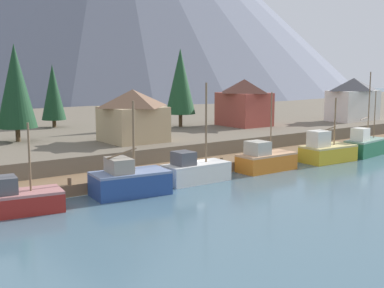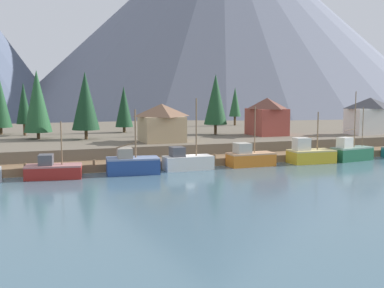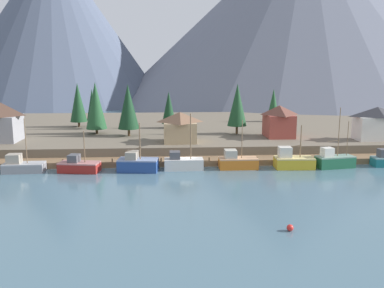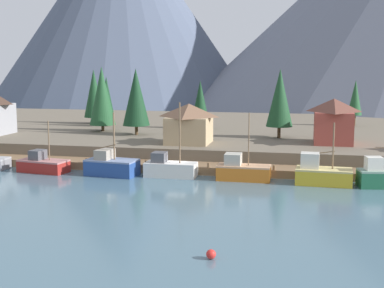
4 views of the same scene
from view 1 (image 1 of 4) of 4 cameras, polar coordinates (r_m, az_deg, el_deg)
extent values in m
cube|color=#476675|center=(66.20, -10.45, -1.21)|extent=(400.00, 400.00, 1.00)
cube|color=brown|center=(50.67, -1.52, -2.89)|extent=(80.00, 4.00, 1.00)
cylinder|color=brown|center=(43.39, -13.30, -4.66)|extent=(0.36, 0.36, 1.60)
cylinder|color=brown|center=(46.99, -4.28, -3.45)|extent=(0.36, 0.36, 1.60)
cylinder|color=brown|center=(51.58, 3.28, -2.36)|extent=(0.36, 0.36, 1.60)
cylinder|color=brown|center=(56.94, 9.50, -1.44)|extent=(0.36, 0.36, 1.60)
cylinder|color=brown|center=(62.85, 14.60, -0.66)|extent=(0.36, 0.36, 1.60)
cylinder|color=brown|center=(69.19, 18.79, -0.02)|extent=(0.36, 0.36, 1.60)
cube|color=#665B4C|center=(76.83, -14.40, 1.31)|extent=(400.00, 56.00, 2.50)
cone|color=slate|center=(189.93, -18.86, 11.99)|extent=(66.19, 66.19, 47.08)
cube|color=maroon|center=(39.71, -18.64, -6.28)|extent=(6.63, 3.78, 1.37)
cube|color=#AD6C6A|center=(39.52, -18.70, -5.18)|extent=(6.63, 3.78, 0.20)
cube|color=#4C4C51|center=(39.27, -19.92, -4.27)|extent=(1.85, 2.16, 1.21)
cylinder|color=brown|center=(39.16, -17.49, -1.37)|extent=(0.15, 0.15, 4.99)
cube|color=navy|center=(43.16, -6.81, -4.43)|extent=(6.59, 3.92, 1.79)
cube|color=#6C7DA2|center=(42.95, -6.84, -3.14)|extent=(6.59, 3.92, 0.20)
cube|color=gray|center=(42.46, -8.05, -2.34)|extent=(2.03, 2.70, 1.20)
cylinder|color=brown|center=(42.59, -6.46, 0.86)|extent=(0.19, 0.19, 5.80)
cylinder|color=brown|center=(42.39, -7.76, -1.05)|extent=(2.61, 0.45, 0.79)
cube|color=silver|center=(47.65, 0.48, -3.29)|extent=(6.27, 2.65, 1.55)
cube|color=silver|center=(47.48, 0.48, -2.25)|extent=(6.27, 2.65, 0.20)
cube|color=#4C4C51|center=(46.51, -0.94, -1.59)|extent=(1.68, 1.88, 1.23)
cylinder|color=brown|center=(47.60, 1.57, 2.36)|extent=(0.18, 0.18, 7.34)
cube|color=#CC6B1E|center=(53.33, 8.21, -2.08)|extent=(6.26, 2.74, 1.59)
cube|color=tan|center=(53.18, 8.23, -1.14)|extent=(6.26, 2.74, 0.20)
cube|color=#B2AD9E|center=(52.17, 7.25, -0.44)|extent=(1.91, 2.12, 1.35)
cylinder|color=brown|center=(53.12, 8.72, 2.33)|extent=(0.13, 0.13, 6.21)
cube|color=gold|center=(59.82, 14.76, -1.11)|extent=(6.39, 3.42, 1.64)
cube|color=tan|center=(59.68, 14.79, -0.24)|extent=(6.39, 3.42, 0.20)
cube|color=silver|center=(58.37, 13.79, 0.57)|extent=(2.13, 1.85, 1.74)
cylinder|color=brown|center=(60.04, 15.48, 2.43)|extent=(0.17, 0.17, 5.28)
cylinder|color=brown|center=(59.61, 15.02, 1.68)|extent=(1.71, 0.20, 0.39)
cube|color=#1E5B3D|center=(65.21, 18.57, -0.44)|extent=(6.58, 3.51, 1.75)
cube|color=gray|center=(65.07, 18.61, 0.41)|extent=(6.58, 3.51, 0.20)
cube|color=silver|center=(63.61, 18.05, 1.02)|extent=(2.01, 1.88, 1.49)
cylinder|color=brown|center=(65.01, 18.93, 4.01)|extent=(0.13, 0.13, 7.98)
cylinder|color=brown|center=(66.60, 19.50, 3.10)|extent=(0.11, 0.11, 5.70)
cylinder|color=brown|center=(64.32, 18.53, 2.69)|extent=(2.24, 0.46, 0.31)
cube|color=#9E4238|center=(71.39, 5.76, 3.84)|extent=(5.25, 6.43, 4.51)
pyramid|color=brown|center=(71.20, 5.79, 6.38)|extent=(5.51, 6.75, 1.84)
cube|color=tan|center=(56.20, -6.51, 2.19)|extent=(5.96, 5.90, 3.77)
pyramid|color=brown|center=(55.97, -6.56, 5.06)|extent=(6.26, 6.19, 1.86)
cube|color=silver|center=(81.46, 17.29, 4.07)|extent=(7.80, 4.32, 4.52)
pyramid|color=#2D2D33|center=(81.29, 17.39, 6.31)|extent=(8.19, 4.54, 1.85)
cylinder|color=#4C3823|center=(69.94, -1.28, 2.64)|extent=(0.50, 0.50, 1.75)
cone|color=#194223|center=(69.60, -1.29, 6.93)|extent=(4.02, 4.02, 8.71)
cylinder|color=#4C3823|center=(58.94, -18.63, 0.99)|extent=(0.50, 0.50, 1.52)
cone|color=#14381E|center=(58.52, -18.88, 6.08)|extent=(4.27, 4.27, 8.95)
cylinder|color=#4C3823|center=(71.56, -14.94, 2.20)|extent=(0.50, 0.50, 1.03)
cone|color=#14381E|center=(71.25, -15.07, 5.55)|extent=(3.20, 3.20, 7.33)
cylinder|color=#4C3823|center=(92.64, -1.67, 4.15)|extent=(0.50, 0.50, 1.98)
cone|color=#1E4C28|center=(92.42, -1.68, 6.73)|extent=(2.57, 2.57, 6.36)
camera|label=2|loc=(21.31, 121.85, -6.01)|focal=44.96mm
camera|label=3|loc=(38.28, 103.32, 7.23)|focal=38.94mm
camera|label=4|loc=(50.15, 83.31, 4.50)|focal=49.76mm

